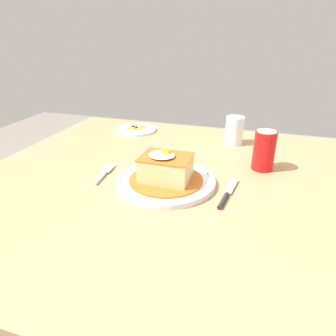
{
  "coord_description": "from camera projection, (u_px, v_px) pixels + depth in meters",
  "views": [
    {
      "loc": [
        0.16,
        -0.76,
        1.15
      ],
      "look_at": [
        -0.08,
        -0.01,
        0.78
      ],
      "focal_mm": 32.4,
      "sensor_mm": 36.0,
      "label": 1
    }
  ],
  "objects": [
    {
      "name": "sandwich_meal",
      "position": [
        166.0,
        169.0,
        0.84
      ],
      "size": [
        0.21,
        0.21,
        0.1
      ],
      "color": "#B75B1E",
      "rests_on": "main_plate"
    },
    {
      "name": "main_plate",
      "position": [
        166.0,
        181.0,
        0.86
      ],
      "size": [
        0.28,
        0.28,
        0.02
      ],
      "color": "white",
      "rests_on": "dining_table"
    },
    {
      "name": "fork",
      "position": [
        103.0,
        175.0,
        0.9
      ],
      "size": [
        0.03,
        0.14,
        0.01
      ],
      "color": "silver",
      "rests_on": "dining_table"
    },
    {
      "name": "drinking_glass",
      "position": [
        234.0,
        132.0,
        1.15
      ],
      "size": [
        0.07,
        0.07,
        0.1
      ],
      "color": "#3F2314",
      "rests_on": "dining_table"
    },
    {
      "name": "knife",
      "position": [
        226.0,
        196.0,
        0.78
      ],
      "size": [
        0.04,
        0.17,
        0.01
      ],
      "color": "#262628",
      "rests_on": "dining_table"
    },
    {
      "name": "dining_table",
      "position": [
        194.0,
        210.0,
        0.91
      ],
      "size": [
        1.32,
        1.08,
        0.74
      ],
      "color": "#A87F56",
      "rests_on": "ground_plane"
    },
    {
      "name": "side_plate_fries",
      "position": [
        136.0,
        129.0,
        1.31
      ],
      "size": [
        0.17,
        0.17,
        0.02
      ],
      "color": "white",
      "rests_on": "dining_table"
    },
    {
      "name": "soda_can",
      "position": [
        264.0,
        150.0,
        0.93
      ],
      "size": [
        0.07,
        0.07,
        0.12
      ],
      "color": "red",
      "rests_on": "dining_table"
    }
  ]
}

